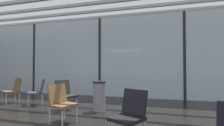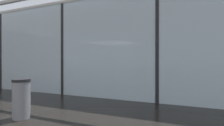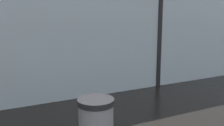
% 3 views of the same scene
% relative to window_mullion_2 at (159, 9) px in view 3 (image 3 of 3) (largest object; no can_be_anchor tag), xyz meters
% --- Properties ---
extents(window_mullion_2, '(0.10, 0.12, 3.46)m').
position_rel_window_mullion_2_xyz_m(window_mullion_2, '(0.00, 0.00, 0.00)').
color(window_mullion_2, black).
rests_on(window_mullion_2, ground).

